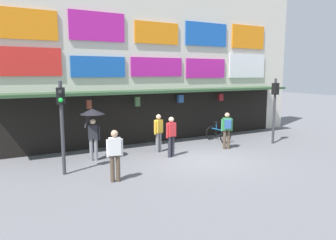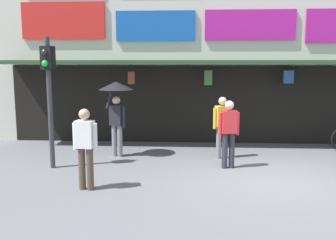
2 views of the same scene
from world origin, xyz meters
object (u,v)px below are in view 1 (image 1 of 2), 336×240
bicycle_parked (218,134)px  pedestrian_in_green (159,131)px  traffic_light_near (61,113)px  pedestrian_in_yellow (227,128)px  traffic_light_far (275,100)px  pedestrian_in_black (115,153)px  pedestrian_in_blue (171,134)px  pedestrian_with_umbrella (93,120)px

bicycle_parked → pedestrian_in_green: size_ratio=0.71×
pedestrian_in_green → traffic_light_near: bearing=-164.3°
traffic_light_near → pedestrian_in_yellow: 7.36m
bicycle_parked → traffic_light_far: bearing=-38.4°
pedestrian_in_black → pedestrian_in_blue: bearing=30.1°
traffic_light_far → pedestrian_in_yellow: (-2.78, 0.18, -1.16)m
pedestrian_in_green → bicycle_parked: bearing=7.4°
traffic_light_near → bicycle_parked: size_ratio=2.67×
bicycle_parked → pedestrian_in_black: size_ratio=0.71×
bicycle_parked → pedestrian_with_umbrella: bearing=-176.2°
pedestrian_in_green → pedestrian_in_yellow: 3.15m
traffic_light_far → bicycle_parked: traffic_light_far is taller
traffic_light_near → pedestrian_with_umbrella: traffic_light_near is taller
pedestrian_in_blue → pedestrian_in_yellow: size_ratio=1.00×
pedestrian_in_black → traffic_light_near: bearing=129.6°
traffic_light_near → bicycle_parked: traffic_light_near is taller
pedestrian_in_blue → pedestrian_in_black: (-3.07, -1.78, 0.00)m
pedestrian_with_umbrella → pedestrian_in_green: bearing=-0.8°
bicycle_parked → pedestrian_in_green: pedestrian_in_green is taller
traffic_light_near → pedestrian_in_yellow: bearing=1.5°
bicycle_parked → pedestrian_in_black: bearing=-154.1°
traffic_light_far → pedestrian_with_umbrella: size_ratio=1.54×
bicycle_parked → pedestrian_with_umbrella: size_ratio=0.58×
traffic_light_far → pedestrian_in_black: (-8.76, -1.57, -1.19)m
pedestrian_in_green → pedestrian_with_umbrella: pedestrian_with_umbrella is taller
pedestrian_in_black → pedestrian_in_yellow: 6.23m
pedestrian_in_blue → pedestrian_in_black: 3.55m
traffic_light_far → pedestrian_with_umbrella: (-8.65, 1.22, -0.50)m
traffic_light_far → pedestrian_in_black: 8.98m
pedestrian_in_black → pedestrian_with_umbrella: pedestrian_with_umbrella is taller
traffic_light_near → pedestrian_in_yellow: (7.26, 0.20, -1.16)m
pedestrian_with_umbrella → pedestrian_in_yellow: pedestrian_with_umbrella is taller
bicycle_parked → pedestrian_in_yellow: 1.73m
pedestrian_in_green → pedestrian_in_blue: 0.98m
traffic_light_far → pedestrian_in_blue: 5.81m
pedestrian_with_umbrella → pedestrian_in_yellow: (5.87, -1.04, -0.66)m
pedestrian_with_umbrella → pedestrian_in_blue: bearing=-18.9°
traffic_light_far → pedestrian_in_yellow: bearing=176.4°
pedestrian_in_black → pedestrian_in_yellow: bearing=16.3°
pedestrian_in_black → pedestrian_with_umbrella: bearing=87.9°
traffic_light_near → pedestrian_in_blue: (4.36, 0.22, -1.19)m
traffic_light_far → pedestrian_in_green: bearing=168.4°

